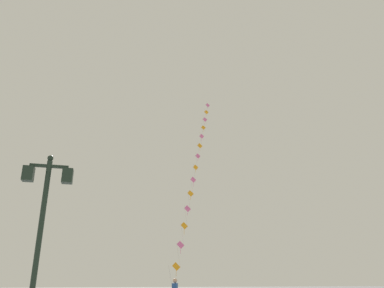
# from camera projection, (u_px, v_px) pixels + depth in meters

# --- Properties ---
(twin_lantern_lamp_post) EXTENTS (1.29, 0.28, 4.87)m
(twin_lantern_lamp_post) POSITION_uv_depth(u_px,v_px,m) (43.00, 209.00, 9.81)
(twin_lantern_lamp_post) COLOR #1E2D23
(twin_lantern_lamp_post) RESTS_ON ground_plane
(kite_train) EXTENTS (6.60, 13.92, 19.19)m
(kite_train) POSITION_uv_depth(u_px,v_px,m) (196.00, 167.00, 29.40)
(kite_train) COLOR brown
(kite_train) RESTS_ON ground_plane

